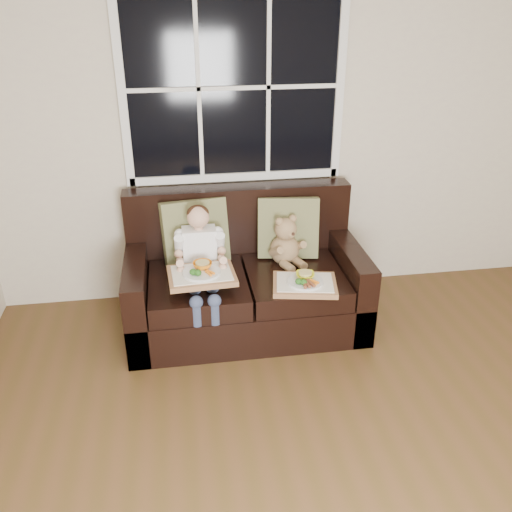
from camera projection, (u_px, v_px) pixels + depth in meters
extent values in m
cube|color=beige|center=(285.00, 127.00, 4.05)|extent=(4.50, 0.02, 2.70)
cube|color=black|center=(234.00, 88.00, 3.85)|extent=(1.50, 0.02, 1.25)
cube|color=silver|center=(235.00, 177.00, 4.13)|extent=(1.58, 0.04, 0.06)
cube|color=silver|center=(122.00, 91.00, 3.73)|extent=(0.06, 0.04, 1.37)
cube|color=silver|center=(340.00, 85.00, 3.95)|extent=(0.06, 0.04, 1.37)
cube|color=silver|center=(234.00, 88.00, 3.84)|extent=(1.50, 0.03, 0.03)
cube|color=black|center=(246.00, 307.00, 4.05)|extent=(1.70, 0.90, 0.30)
cube|color=black|center=(138.00, 298.00, 3.87)|extent=(0.15, 0.90, 0.60)
cube|color=black|center=(347.00, 281.00, 4.09)|extent=(0.15, 0.90, 0.60)
cube|color=black|center=(238.00, 228.00, 4.17)|extent=(1.70, 0.18, 0.66)
cube|color=black|center=(198.00, 289.00, 3.83)|extent=(0.68, 0.72, 0.15)
cube|color=black|center=(295.00, 282.00, 3.92)|extent=(0.68, 0.72, 0.15)
cube|color=olive|center=(195.00, 232.00, 3.96)|extent=(0.51, 0.30, 0.49)
cube|color=olive|center=(288.00, 227.00, 4.06)|extent=(0.48, 0.28, 0.47)
cube|color=white|center=(200.00, 250.00, 3.84)|extent=(0.24, 0.15, 0.33)
sphere|color=tan|center=(198.00, 217.00, 3.71)|extent=(0.15, 0.15, 0.15)
ellipsoid|color=#341D10|center=(198.00, 213.00, 3.72)|extent=(0.15, 0.15, 0.11)
cylinder|color=#323C59|center=(194.00, 279.00, 3.73)|extent=(0.09, 0.29, 0.09)
cylinder|color=#323C59|center=(211.00, 277.00, 3.74)|extent=(0.09, 0.29, 0.09)
cylinder|color=#323C59|center=(197.00, 322.00, 3.56)|extent=(0.08, 0.08, 0.27)
cylinder|color=#323C59|center=(215.00, 321.00, 3.57)|extent=(0.08, 0.08, 0.27)
cylinder|color=tan|center=(180.00, 253.00, 3.70)|extent=(0.06, 0.29, 0.23)
cylinder|color=tan|center=(221.00, 250.00, 3.74)|extent=(0.06, 0.29, 0.23)
ellipsoid|color=#9E7F54|center=(285.00, 250.00, 4.01)|extent=(0.27, 0.25, 0.23)
sphere|color=#9E7F54|center=(286.00, 229.00, 3.91)|extent=(0.21, 0.21, 0.16)
sphere|color=#9E7F54|center=(278.00, 221.00, 3.88)|extent=(0.06, 0.06, 0.06)
sphere|color=#9E7F54|center=(293.00, 220.00, 3.90)|extent=(0.06, 0.06, 0.06)
sphere|color=#9E7F54|center=(287.00, 235.00, 3.87)|extent=(0.06, 0.06, 0.06)
sphere|color=black|center=(288.00, 235.00, 3.84)|extent=(0.03, 0.03, 0.03)
cylinder|color=#9E7F54|center=(281.00, 266.00, 3.92)|extent=(0.10, 0.14, 0.06)
cylinder|color=#9E7F54|center=(295.00, 265.00, 3.93)|extent=(0.10, 0.14, 0.06)
cube|color=#A76C4B|center=(202.00, 276.00, 3.61)|extent=(0.46, 0.36, 0.04)
cube|color=silver|center=(202.00, 273.00, 3.60)|extent=(0.41, 0.31, 0.01)
cylinder|color=silver|center=(202.00, 272.00, 3.59)|extent=(0.25, 0.25, 0.02)
imported|color=orange|center=(203.00, 265.00, 3.62)|extent=(0.14, 0.14, 0.04)
cylinder|color=tan|center=(203.00, 265.00, 3.62)|extent=(0.09, 0.09, 0.02)
ellipsoid|color=#285D1D|center=(193.00, 272.00, 3.53)|extent=(0.05, 0.05, 0.04)
ellipsoid|color=#285D1D|center=(198.00, 273.00, 3.52)|extent=(0.05, 0.05, 0.04)
cylinder|color=orange|center=(209.00, 273.00, 3.54)|extent=(0.05, 0.07, 0.02)
cube|color=#A76C4B|center=(305.00, 285.00, 3.70)|extent=(0.49, 0.40, 0.04)
cube|color=silver|center=(305.00, 282.00, 3.69)|extent=(0.43, 0.34, 0.01)
cylinder|color=silver|center=(305.00, 281.00, 3.67)|extent=(0.25, 0.25, 0.02)
imported|color=#F6FF21|center=(305.00, 275.00, 3.70)|extent=(0.15, 0.15, 0.03)
cylinder|color=tan|center=(305.00, 274.00, 3.70)|extent=(0.09, 0.09, 0.02)
ellipsoid|color=#285D1D|center=(299.00, 281.00, 3.62)|extent=(0.05, 0.05, 0.04)
ellipsoid|color=#285D1D|center=(304.00, 282.00, 3.61)|extent=(0.05, 0.05, 0.04)
cylinder|color=orange|center=(314.00, 282.00, 3.63)|extent=(0.05, 0.07, 0.02)
cylinder|color=brown|center=(308.00, 284.00, 3.60)|extent=(0.03, 0.09, 0.02)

